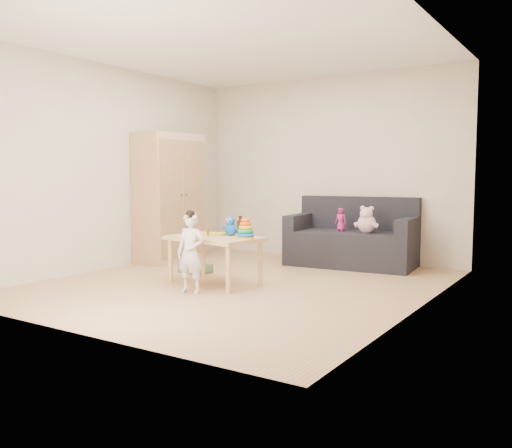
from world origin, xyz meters
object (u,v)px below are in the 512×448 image
Objects in this scene: sofa at (351,249)px; toddler at (191,254)px; wardrobe at (169,198)px; play_table at (215,260)px.

sofa is 2.56m from toddler.
wardrobe is 2.59m from sofa.
toddler is at bearing -82.02° from play_table.
toddler is at bearing -42.71° from wardrobe.
wardrobe is at bearing 128.18° from toddler.
play_table reaches higher than sofa.
sofa is 2.03× the size of toddler.
wardrobe is 1.76× the size of play_table.
sofa is at bearing 64.57° from toddler.
toddler is (0.07, -0.49, 0.14)m from play_table.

